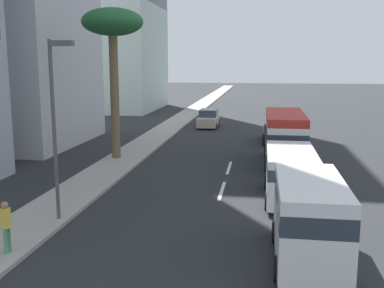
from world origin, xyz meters
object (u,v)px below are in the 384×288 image
object	(u,v)px
car_fifth	(275,133)
palm_tree	(113,29)
car_third	(209,119)
van_fourth	(290,172)
street_lamp	(56,110)
van_second	(309,216)
pedestrian_near_lamp	(6,225)
minibus_lead	(285,136)

from	to	relation	value
car_fifth	palm_tree	size ratio (longest dim) A/B	0.52
car_third	van_fourth	world-z (taller)	van_fourth
car_fifth	street_lamp	bearing A→B (deg)	156.07
car_third	van_fourth	bearing A→B (deg)	15.52
van_second	pedestrian_near_lamp	bearing A→B (deg)	96.47
palm_tree	car_fifth	bearing A→B (deg)	-51.35
van_fourth	pedestrian_near_lamp	size ratio (longest dim) A/B	3.05
minibus_lead	van_fourth	size ratio (longest dim) A/B	1.36
van_second	car_fifth	bearing A→B (deg)	1.09
palm_tree	street_lamp	xyz separation A→B (m)	(-11.30, -1.47, -3.73)
van_fourth	street_lamp	world-z (taller)	street_lamp
van_second	car_third	xyz separation A→B (m)	(28.97, 6.42, -0.69)
car_third	pedestrian_near_lamp	distance (m)	30.17
car_third	palm_tree	distance (m)	17.56
car_fifth	pedestrian_near_lamp	world-z (taller)	pedestrian_near_lamp
van_fourth	street_lamp	size ratio (longest dim) A/B	0.75
street_lamp	car_fifth	bearing A→B (deg)	-23.93
car_third	van_fourth	distance (m)	23.38
minibus_lead	pedestrian_near_lamp	distance (m)	17.50
van_fourth	street_lamp	xyz separation A→B (m)	(-4.25, 8.82, 3.01)
street_lamp	van_fourth	bearing A→B (deg)	-64.26
street_lamp	van_second	bearing A→B (deg)	-103.76
van_fourth	car_third	bearing A→B (deg)	15.52
van_fourth	pedestrian_near_lamp	distance (m)	11.82
car_fifth	van_second	bearing A→B (deg)	-178.91
car_fifth	street_lamp	world-z (taller)	street_lamp
van_second	car_third	size ratio (longest dim) A/B	1.10
minibus_lead	van_second	distance (m)	13.81
car_third	street_lamp	distance (m)	27.12
car_third	pedestrian_near_lamp	world-z (taller)	pedestrian_near_lamp
car_third	car_fifth	distance (m)	9.56
car_third	van_second	bearing A→B (deg)	12.50
minibus_lead	palm_tree	world-z (taller)	palm_tree
minibus_lead	van_second	xyz separation A→B (m)	(-13.81, -0.09, -0.22)
pedestrian_near_lamp	palm_tree	distance (m)	16.18
van_fourth	palm_tree	size ratio (longest dim) A/B	0.56
minibus_lead	car_third	bearing A→B (deg)	22.67
minibus_lead	car_fifth	world-z (taller)	minibus_lead
palm_tree	pedestrian_near_lamp	bearing A→B (deg)	-175.42
van_second	van_fourth	world-z (taller)	van_second
van_second	street_lamp	size ratio (longest dim) A/B	0.70
car_fifth	street_lamp	size ratio (longest dim) A/B	0.70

